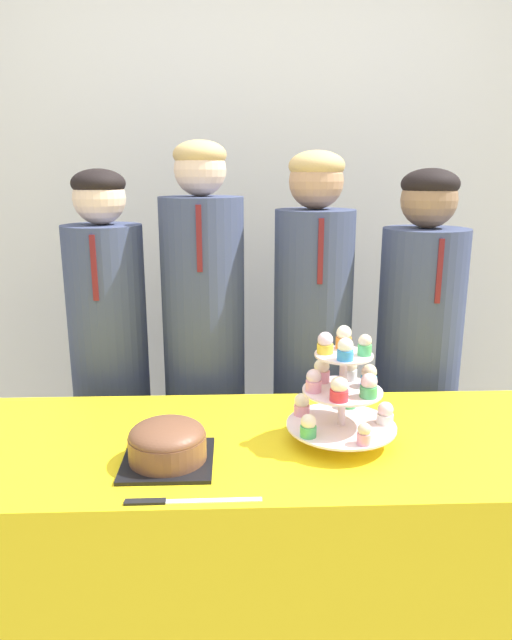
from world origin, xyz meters
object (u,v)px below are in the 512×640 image
round_cake (167,442)px  student_2 (311,366)px  cake_knife (170,502)px  student_1 (205,366)px  cupcake_stand (342,390)px  student_0 (111,377)px  student_3 (416,374)px

round_cake → student_2: student_2 is taller
cake_knife → student_1: student_1 is taller
cake_knife → student_1: (0.03, 0.90, 0.01)m
cupcake_stand → student_1: (-0.40, 0.61, -0.14)m
round_cake → cake_knife: (0.02, -0.19, -0.05)m
student_0 → cupcake_stand: bearing=-39.3°
cupcake_stand → student_3: size_ratio=0.22×
student_0 → student_1: student_1 is taller
student_1 → cupcake_stand: bearing=-56.9°
cupcake_stand → student_3: bearing=56.5°
cupcake_stand → student_2: student_2 is taller
student_0 → round_cake: bearing=-67.7°
round_cake → student_2: (0.46, 0.71, -0.05)m
round_cake → student_3: bearing=39.5°
student_0 → student_2: (0.75, 0.00, 0.03)m
student_3 → cake_knife: bearing=-133.1°
round_cake → student_1: bearing=85.3°
cake_knife → student_1: 0.90m
cake_knife → student_1: bearing=87.3°
student_2 → student_1: bearing=180.0°
cake_knife → student_3: size_ratio=0.21×
student_3 → student_0: bearing=-180.0°
student_1 → student_2: 0.40m
cupcake_stand → student_1: student_1 is taller
cake_knife → round_cake: bearing=97.0°
round_cake → student_0: student_0 is taller
student_2 → round_cake: bearing=-122.9°
round_cake → student_1: (0.06, 0.71, -0.04)m
cake_knife → student_3: student_3 is taller
cake_knife → student_2: 1.00m
student_1 → student_3: 0.81m
cupcake_stand → student_2: 0.63m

